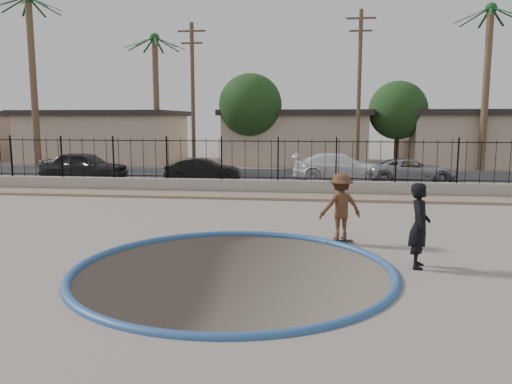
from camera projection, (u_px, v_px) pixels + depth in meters
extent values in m
cube|color=gray|center=(281.00, 211.00, 23.72)|extent=(120.00, 120.00, 2.20)
torus|color=#2A528A|center=(233.00, 270.00, 10.80)|extent=(7.04, 7.04, 0.20)
cube|color=#9C8466|center=(276.00, 196.00, 20.80)|extent=(42.00, 1.60, 0.11)
cube|color=gray|center=(278.00, 187.00, 21.85)|extent=(42.00, 0.45, 0.60)
cube|color=black|center=(278.00, 178.00, 21.79)|extent=(40.00, 0.04, 0.03)
cube|color=black|center=(278.00, 141.00, 21.56)|extent=(40.00, 0.04, 0.04)
cube|color=black|center=(288.00, 176.00, 28.46)|extent=(90.00, 8.00, 0.04)
cube|color=tan|center=(107.00, 138.00, 39.44)|extent=(11.00, 8.00, 3.50)
cube|color=#2B2523|center=(106.00, 113.00, 39.16)|extent=(11.60, 8.60, 0.40)
cube|color=tan|center=(296.00, 139.00, 37.54)|extent=(10.00, 8.00, 3.50)
cube|color=#2B2523|center=(297.00, 113.00, 37.25)|extent=(10.60, 8.60, 0.40)
cube|color=tan|center=(492.00, 140.00, 35.76)|extent=(12.00, 8.00, 3.50)
cube|color=#2B2523|center=(493.00, 113.00, 35.48)|extent=(12.60, 8.60, 0.40)
cylinder|color=brown|center=(33.00, 85.00, 32.78)|extent=(0.44, 0.44, 11.00)
cylinder|color=brown|center=(156.00, 102.00, 35.96)|extent=(0.44, 0.44, 9.00)
sphere|color=#19481C|center=(155.00, 38.00, 35.31)|extent=(0.70, 0.70, 0.70)
cylinder|color=brown|center=(486.00, 91.00, 31.13)|extent=(0.44, 0.44, 10.00)
sphere|color=#19481C|center=(491.00, 8.00, 30.41)|extent=(0.70, 0.70, 0.70)
cylinder|color=#473323|center=(193.00, 99.00, 30.54)|extent=(0.24, 0.24, 9.00)
cube|color=#473323|center=(192.00, 31.00, 29.96)|extent=(1.70, 0.10, 0.10)
cube|color=#473323|center=(192.00, 43.00, 30.06)|extent=(1.30, 0.10, 0.10)
cylinder|color=#473323|center=(359.00, 93.00, 29.23)|extent=(0.24, 0.24, 9.50)
cube|color=#473323|center=(361.00, 18.00, 28.62)|extent=(1.70, 0.10, 0.10)
cube|color=#473323|center=(361.00, 31.00, 28.72)|extent=(1.30, 0.10, 0.10)
cylinder|color=#473323|center=(250.00, 145.00, 34.52)|extent=(0.34, 0.34, 3.00)
sphere|color=#143311|center=(250.00, 105.00, 34.13)|extent=(4.32, 4.32, 4.32)
cylinder|color=#473323|center=(396.00, 147.00, 34.25)|extent=(0.34, 0.34, 2.75)
sphere|color=#143311|center=(398.00, 110.00, 33.89)|extent=(3.96, 3.96, 3.96)
imported|color=brown|center=(340.00, 210.00, 13.08)|extent=(1.29, 1.00, 1.75)
cube|color=black|center=(340.00, 241.00, 13.20)|extent=(0.73, 0.30, 0.02)
cylinder|color=silver|center=(331.00, 243.00, 13.13)|extent=(0.05, 0.03, 0.05)
cylinder|color=silver|center=(330.00, 241.00, 13.26)|extent=(0.05, 0.03, 0.05)
cylinder|color=silver|center=(349.00, 242.00, 13.15)|extent=(0.05, 0.03, 0.05)
cylinder|color=silver|center=(348.00, 241.00, 13.28)|extent=(0.05, 0.03, 0.05)
imported|color=black|center=(419.00, 226.00, 10.88)|extent=(0.56, 0.75, 1.88)
imported|color=black|center=(84.00, 166.00, 26.28)|extent=(4.51, 1.85, 1.53)
imported|color=black|center=(203.00, 171.00, 25.36)|extent=(3.85, 1.59, 1.24)
imported|color=white|center=(341.00, 167.00, 26.03)|extent=(5.00, 2.05, 1.45)
imported|color=#95979D|center=(412.00, 171.00, 25.42)|extent=(4.57, 2.37, 1.23)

